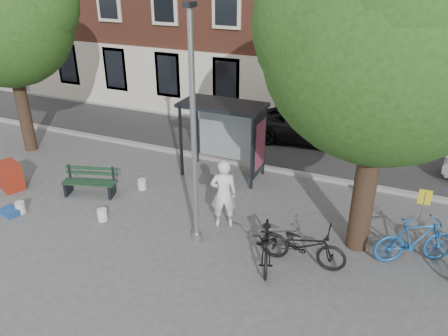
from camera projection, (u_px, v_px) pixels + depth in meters
ground at (197, 240)px, 11.88m from camera, size 90.00×90.00×0.00m
road at (275, 148)px, 17.67m from camera, size 40.00×4.00×0.01m
curb_near at (259, 167)px, 15.99m from camera, size 40.00×0.25×0.12m
curb_far at (289, 131)px, 19.30m from camera, size 40.00×0.25×0.12m
lamppost at (194, 146)px, 10.68m from camera, size 0.28×0.35×6.11m
tree_right at (390, 28)px, 9.15m from camera, size 5.76×5.60×8.20m
tree_left at (1, 13)px, 15.27m from camera, size 5.18×4.86×7.40m
bus_shelter at (235, 124)px, 14.67m from camera, size 2.85×1.45×2.62m
painter at (224, 194)px, 12.15m from camera, size 0.88×0.75×2.03m
bench at (90, 183)px, 14.06m from camera, size 1.80×1.02×0.88m
bike_a at (303, 245)px, 10.75m from camera, size 2.17×0.82×1.13m
bike_b at (415, 240)px, 10.81m from camera, size 2.12×1.52×1.26m
bike_c at (267, 241)px, 10.88m from camera, size 1.36×2.26×1.12m
car_dark at (312, 126)px, 18.13m from camera, size 5.11×2.73×1.37m
red_stand at (9, 176)px, 14.42m from camera, size 1.06×0.90×0.90m
blue_crate at (11, 212)px, 13.06m from camera, size 0.63×0.51×0.20m
bucket_a at (102, 215)px, 12.74m from camera, size 0.31×0.31×0.36m
bucket_b at (20, 208)px, 13.11m from camera, size 0.36×0.36×0.36m
bucket_c at (142, 184)px, 14.46m from camera, size 0.32×0.32×0.36m
notice_sign at (422, 208)px, 10.97m from camera, size 0.31×0.04×1.78m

